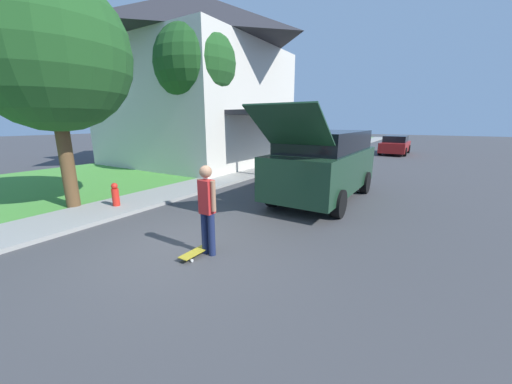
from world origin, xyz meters
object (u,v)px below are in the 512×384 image
fire_hydrant (115,195)px  car_down_street (395,145)px  lawn_tree_near (50,53)px  skateboard (197,252)px  lawn_tree_far (195,65)px  skateboarder (207,206)px  suv_parked (325,163)px

fire_hydrant → car_down_street: bearing=76.4°
lawn_tree_near → skateboard: size_ratio=7.94×
lawn_tree_near → lawn_tree_far: bearing=97.5°
car_down_street → skateboard: bearing=-92.2°
skateboarder → fire_hydrant: 4.33m
lawn_tree_far → suv_parked: lawn_tree_far is taller
lawn_tree_near → suv_parked: 8.15m
lawn_tree_far → fire_hydrant: (1.84, -5.50, -4.51)m
lawn_tree_far → fire_hydrant: lawn_tree_far is taller
skateboard → lawn_tree_far: bearing=132.5°
lawn_tree_far → suv_parked: size_ratio=1.14×
skateboarder → fire_hydrant: skateboarder is taller
lawn_tree_far → car_down_street: bearing=65.5°
fire_hydrant → skateboarder: bearing=-10.5°
car_down_street → lawn_tree_far: bearing=-114.5°
car_down_street → skateboard: size_ratio=5.83×
lawn_tree_near → suv_parked: bearing=40.8°
suv_parked → lawn_tree_near: bearing=-139.2°
suv_parked → skateboarder: (-0.48, -5.06, -0.24)m
lawn_tree_far → car_down_street: lawn_tree_far is taller
fire_hydrant → lawn_tree_near: bearing=-147.0°
suv_parked → skateboard: suv_parked is taller
lawn_tree_near → skateboarder: (5.26, -0.11, -3.23)m
suv_parked → fire_hydrant: bearing=-137.7°
suv_parked → skateboarder: 5.09m
lawn_tree_far → skateboard: size_ratio=8.68×
skateboard → fire_hydrant: fire_hydrant is taller
lawn_tree_far → skateboard: lawn_tree_far is taller
skateboard → fire_hydrant: size_ratio=1.15×
suv_parked → skateboarder: size_ratio=3.41×
skateboard → fire_hydrant: bearing=166.7°
lawn_tree_near → car_down_street: size_ratio=1.36×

